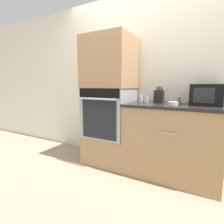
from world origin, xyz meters
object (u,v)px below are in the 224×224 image
object	(u,v)px
condiment_jar_far	(180,100)
wall_oven	(110,112)
condiment_jar_mid	(141,99)
knife_block	(159,96)
microwave	(206,95)
condiment_jar_near	(146,99)
bowl	(173,103)

from	to	relation	value
condiment_jar_far	wall_oven	bearing A→B (deg)	-169.35
condiment_jar_far	condiment_jar_mid	bearing A→B (deg)	-170.67
knife_block	condiment_jar_far	bearing A→B (deg)	20.08
microwave	condiment_jar_far	size ratio (longest dim) A/B	4.16
wall_oven	condiment_jar_near	xyz separation A→B (m)	(0.53, 0.10, 0.21)
condiment_jar_near	condiment_jar_far	distance (m)	0.43
bowl	condiment_jar_far	bearing A→B (deg)	81.92
microwave	condiment_jar_near	world-z (taller)	microwave
wall_oven	bowl	size ratio (longest dim) A/B	6.00
condiment_jar_near	bowl	bearing A→B (deg)	-23.77
microwave	bowl	distance (m)	0.39
condiment_jar_mid	condiment_jar_far	world-z (taller)	condiment_jar_mid
microwave	condiment_jar_mid	xyz separation A→B (m)	(-0.80, 0.00, -0.07)
bowl	condiment_jar_mid	world-z (taller)	condiment_jar_mid
knife_block	condiment_jar_near	bearing A→B (deg)	177.59
wall_oven	condiment_jar_mid	world-z (taller)	wall_oven
wall_oven	condiment_jar_mid	distance (m)	0.51
wall_oven	bowl	distance (m)	0.93
wall_oven	knife_block	xyz separation A→B (m)	(0.70, 0.09, 0.25)
microwave	condiment_jar_far	bearing A→B (deg)	164.60
bowl	condiment_jar_near	size ratio (longest dim) A/B	1.44
wall_oven	knife_block	bearing A→B (deg)	7.18
wall_oven	microwave	world-z (taller)	microwave
knife_block	condiment_jar_near	xyz separation A→B (m)	(-0.17, 0.01, -0.05)
condiment_jar_near	condiment_jar_mid	world-z (taller)	condiment_jar_mid
condiment_jar_mid	wall_oven	bearing A→B (deg)	-167.90
condiment_jar_mid	condiment_jar_far	bearing A→B (deg)	9.33
microwave	condiment_jar_mid	bearing A→B (deg)	179.94
microwave	knife_block	distance (m)	0.55
microwave	condiment_jar_near	distance (m)	0.72
wall_oven	condiment_jar_near	bearing A→B (deg)	10.29
wall_oven	condiment_jar_far	size ratio (longest dim) A/B	8.76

